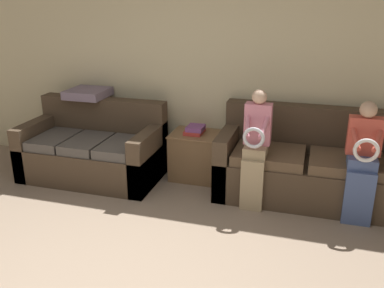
{
  "coord_description": "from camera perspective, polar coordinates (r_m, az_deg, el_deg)",
  "views": [
    {
      "loc": [
        1.32,
        -2.16,
        2.18
      ],
      "look_at": [
        0.18,
        1.65,
        0.74
      ],
      "focal_mm": 40.0,
      "sensor_mm": 36.0,
      "label": 1
    }
  ],
  "objects": [
    {
      "name": "wall_back",
      "position": [
        5.2,
        1.64,
        9.84
      ],
      "size": [
        7.5,
        0.06,
        2.55
      ],
      "color": "beige",
      "rests_on": "ground_plane"
    },
    {
      "name": "couch_main",
      "position": [
        4.86,
        14.98,
        -3.02
      ],
      "size": [
        1.91,
        0.86,
        0.97
      ],
      "color": "#473828",
      "rests_on": "ground_plane"
    },
    {
      "name": "couch_side",
      "position": [
        5.36,
        -12.92,
        -0.92
      ],
      "size": [
        1.64,
        0.89,
        0.91
      ],
      "color": "#473828",
      "rests_on": "ground_plane"
    },
    {
      "name": "child_left_seated",
      "position": [
        4.45,
        8.5,
        -0.08
      ],
      "size": [
        0.28,
        0.37,
        1.24
      ],
      "color": "tan",
      "rests_on": "ground_plane"
    },
    {
      "name": "child_right_seated",
      "position": [
        4.45,
        21.8,
        -1.76
      ],
      "size": [
        0.33,
        0.37,
        1.19
      ],
      "color": "#475B8E",
      "rests_on": "ground_plane"
    },
    {
      "name": "side_shelf",
      "position": [
        5.19,
        0.47,
        -1.45
      ],
      "size": [
        0.58,
        0.5,
        0.57
      ],
      "color": "brown",
      "rests_on": "ground_plane"
    },
    {
      "name": "book_stack",
      "position": [
        5.08,
        0.41,
        1.92
      ],
      "size": [
        0.22,
        0.28,
        0.1
      ],
      "color": "#BC3833",
      "rests_on": "side_shelf"
    },
    {
      "name": "throw_pillow",
      "position": [
        5.52,
        -13.71,
        6.59
      ],
      "size": [
        0.47,
        0.47,
        0.1
      ],
      "color": "slate",
      "rests_on": "couch_side"
    }
  ]
}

